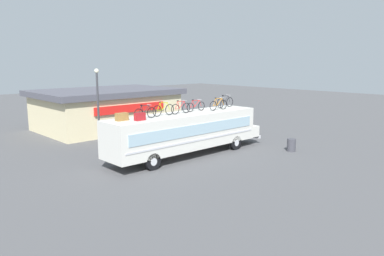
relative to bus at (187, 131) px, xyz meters
The scene contains 13 objects.
ground_plane 1.77m from the bus, behind, with size 120.00×120.00×0.00m, color #4C4C4F.
bus is the anchor object (origin of this frame).
luggage_bag_1 5.18m from the bus, behind, with size 0.74×0.39×0.47m, color olive.
luggage_bag_2 4.40m from the bus, behind, with size 0.64×0.34×0.47m, color maroon.
rooftop_bicycle_1 3.86m from the bus, behind, with size 1.66×0.44×0.90m.
rooftop_bicycle_2 2.49m from the bus, behind, with size 1.76×0.44×0.96m.
rooftop_bicycle_3 1.66m from the bus, 160.75° to the left, with size 1.69×0.44×0.93m.
rooftop_bicycle_4 2.02m from the bus, 16.13° to the left, with size 1.73×0.44×0.86m.
rooftop_bicycle_5 3.28m from the bus, ahead, with size 1.79×0.44×0.93m.
rooftop_bicycle_6 4.68m from the bus, ahead, with size 1.81×0.44×0.98m.
roadside_building 13.33m from the bus, 83.42° to the left, with size 13.00×8.95×3.80m.
trash_bin 7.85m from the bus, 33.49° to the right, with size 0.63×0.63×0.92m, color #3F3F47.
street_lamp 6.23m from the bus, 138.07° to the left, with size 0.30×0.30×6.00m.
Camera 1 is at (-16.76, -18.63, 6.51)m, focal length 34.80 mm.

